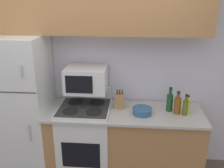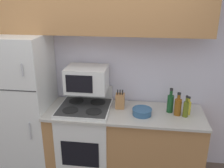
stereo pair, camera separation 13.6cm
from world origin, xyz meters
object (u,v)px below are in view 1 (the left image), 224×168
object	(u,v)px
bottle_olive_oil	(185,107)
knife_block	(120,101)
bowl	(142,111)
bottle_cooking_spray	(187,106)
stove	(86,138)
microwave	(86,79)
bottle_wine_green	(170,102)
bottle_whiskey	(177,105)
refrigerator	(20,106)

from	to	relation	value
bottle_olive_oil	knife_block	bearing A→B (deg)	170.11
bowl	bottle_cooking_spray	bearing A→B (deg)	9.56
stove	microwave	size ratio (longest dim) A/B	2.19
knife_block	bottle_wine_green	bearing A→B (deg)	-3.25
bottle_wine_green	bottle_olive_oil	bearing A→B (deg)	-30.95
stove	knife_block	world-z (taller)	knife_block
bowl	bottle_cooking_spray	size ratio (longest dim) A/B	1.05
stove	bottle_whiskey	size ratio (longest dim) A/B	3.87
bottle_olive_oil	stove	bearing A→B (deg)	177.82
bottle_olive_oil	bottle_cooking_spray	distance (m)	0.08
bottle_wine_green	bowl	bearing A→B (deg)	-159.82
refrigerator	bottle_olive_oil	bearing A→B (deg)	-1.74
stove	knife_block	size ratio (longest dim) A/B	4.45
bowl	bottle_whiskey	size ratio (longest dim) A/B	0.83
bottle_whiskey	microwave	bearing A→B (deg)	173.49
bowl	knife_block	bearing A→B (deg)	150.52
refrigerator	microwave	world-z (taller)	refrigerator
microwave	stove	bearing A→B (deg)	-97.05
knife_block	bowl	size ratio (longest dim) A/B	1.05
knife_block	bowl	xyz separation A→B (m)	(0.27, -0.15, -0.05)
microwave	bottle_wine_green	xyz separation A→B (m)	(1.01, -0.06, -0.24)
refrigerator	bowl	bearing A→B (deg)	-3.09
microwave	knife_block	distance (m)	0.49
stove	bottle_wine_green	bearing A→B (deg)	3.02
bowl	stove	bearing A→B (deg)	174.59
bowl	bottle_cooking_spray	xyz separation A→B (m)	(0.53, 0.09, 0.04)
microwave	bottle_olive_oil	size ratio (longest dim) A/B	1.90
refrigerator	bottle_wine_green	world-z (taller)	refrigerator
stove	bottle_cooking_spray	xyz separation A→B (m)	(1.23, 0.02, 0.49)
microwave	bottle_wine_green	distance (m)	1.04
knife_block	bottle_whiskey	distance (m)	0.69
bottle_cooking_spray	bottle_wine_green	bearing A→B (deg)	171.46
refrigerator	stove	bearing A→B (deg)	-1.10
refrigerator	bottle_wine_green	size ratio (longest dim) A/B	5.92
microwave	bottle_cooking_spray	size ratio (longest dim) A/B	2.25
refrigerator	bottle_olive_oil	size ratio (longest dim) A/B	6.83
knife_block	bottle_whiskey	bearing A→B (deg)	-8.58
microwave	bottle_cooking_spray	bearing A→B (deg)	-4.07
refrigerator	stove	size ratio (longest dim) A/B	1.64
knife_block	bottle_wine_green	world-z (taller)	bottle_wine_green
bottle_olive_oil	bowl	bearing A→B (deg)	-177.59
bottle_olive_oil	bottle_wine_green	xyz separation A→B (m)	(-0.17, 0.10, 0.02)
bowl	bottle_wine_green	world-z (taller)	bottle_wine_green
knife_block	bowl	distance (m)	0.32
knife_block	bottle_cooking_spray	size ratio (longest dim) A/B	1.11
microwave	knife_block	bearing A→B (deg)	-3.04
bottle_cooking_spray	stove	bearing A→B (deg)	-178.91
knife_block	refrigerator	bearing A→B (deg)	-176.67
refrigerator	bottle_wine_green	xyz separation A→B (m)	(1.85, 0.04, 0.11)
refrigerator	bottle_wine_green	distance (m)	1.86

